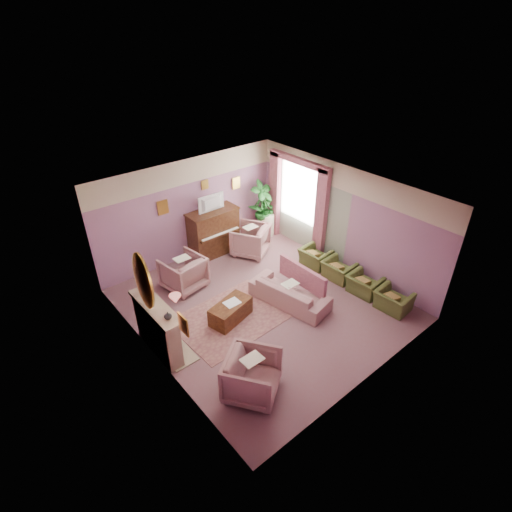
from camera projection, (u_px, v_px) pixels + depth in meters
floor at (262, 304)px, 9.57m from camera, size 5.50×6.00×0.01m
ceiling at (263, 196)px, 8.09m from camera, size 5.50×6.00×0.01m
wall_back at (190, 210)px, 10.78m from camera, size 5.50×0.02×2.80m
wall_front at (376, 325)px, 6.88m from camera, size 5.50×0.02×2.80m
wall_left at (149, 305)px, 7.33m from camera, size 0.02×6.00×2.80m
wall_right at (343, 219)px, 10.32m from camera, size 0.02×6.00×2.80m
picture_rail_band at (187, 172)px, 10.20m from camera, size 5.50×0.01×0.65m
stripe_panel at (305, 213)px, 11.33m from camera, size 0.01×3.00×2.15m
fireplace_surround at (158, 330)px, 8.00m from camera, size 0.30×1.40×1.10m
fireplace_inset at (163, 333)px, 8.13m from camera, size 0.18×0.72×0.68m
fire_ember at (166, 339)px, 8.25m from camera, size 0.06×0.54×0.10m
mantel_shelf at (155, 307)px, 7.71m from camera, size 0.40×1.55×0.07m
hearth at (170, 345)px, 8.39m from camera, size 0.55×1.50×0.02m
mirror_frame at (143, 281)px, 7.28m from camera, size 0.04×0.72×1.20m
mirror_glass at (145, 281)px, 7.29m from camera, size 0.01×0.60×1.06m
sconce_shade at (175, 299)px, 6.54m from camera, size 0.20×0.20×0.16m
piano at (214, 233)px, 11.24m from camera, size 1.40×0.60×1.30m
piano_keyshelf at (221, 235)px, 10.98m from camera, size 1.30×0.12×0.06m
piano_keys at (221, 234)px, 10.95m from camera, size 1.20×0.08×0.02m
piano_top at (212, 211)px, 10.89m from camera, size 1.45×0.65×0.04m
television at (213, 202)px, 10.70m from camera, size 0.80×0.12×0.48m
print_back_left at (163, 207)px, 10.15m from camera, size 0.30×0.03×0.38m
print_back_right at (236, 183)px, 11.39m from camera, size 0.26×0.03×0.34m
print_back_mid at (205, 185)px, 10.71m from camera, size 0.22×0.03×0.26m
print_left_wall at (183, 325)px, 6.40m from camera, size 0.03×0.28×0.36m
window_blind at (299, 190)px, 11.15m from camera, size 0.03×1.40×1.80m
curtain_left at (321, 215)px, 10.72m from camera, size 0.16×0.34×2.60m
curtain_right at (275, 194)px, 11.91m from camera, size 0.16×0.34×2.60m
pelmet at (299, 161)px, 10.65m from camera, size 0.16×2.20×0.16m
mantel_plant at (141, 287)px, 7.99m from camera, size 0.16×0.16×0.28m
mantel_vase at (168, 316)px, 7.33m from camera, size 0.16×0.16×0.16m
area_rug at (232, 317)px, 9.14m from camera, size 2.56×1.88×0.01m
coffee_table at (231, 312)px, 8.98m from camera, size 1.09×0.72×0.45m
table_paper at (232, 303)px, 8.89m from camera, size 0.35×0.28×0.01m
sofa at (290, 289)px, 9.41m from camera, size 0.65×1.94×0.79m
sofa_throw at (302, 276)px, 9.52m from camera, size 0.10×1.47×0.54m
floral_armchair_left at (183, 271)px, 9.90m from camera, size 0.92×0.92×0.96m
floral_armchair_right at (250, 239)px, 11.29m from camera, size 0.92×0.92×0.96m
floral_armchair_front at (252, 374)px, 7.12m from camera, size 0.92×0.92×0.96m
olive_chair_a at (394, 298)px, 9.23m from camera, size 0.54×0.78×0.67m
olive_chair_b at (365, 282)px, 9.76m from camera, size 0.54×0.78×0.67m
olive_chair_c at (339, 268)px, 10.29m from camera, size 0.54×0.78×0.67m
olive_chair_d at (315, 255)px, 10.83m from camera, size 0.54×0.78×0.67m
side_table at (266, 224)px, 12.34m from camera, size 0.52×0.52×0.70m
side_plant_big at (266, 209)px, 12.06m from camera, size 0.30×0.30×0.34m
side_plant_small at (271, 210)px, 12.08m from camera, size 0.16×0.16×0.28m
palm_pot at (262, 230)px, 12.37m from camera, size 0.34×0.34×0.34m
palm_plant at (262, 204)px, 11.90m from camera, size 0.76×0.76×1.44m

